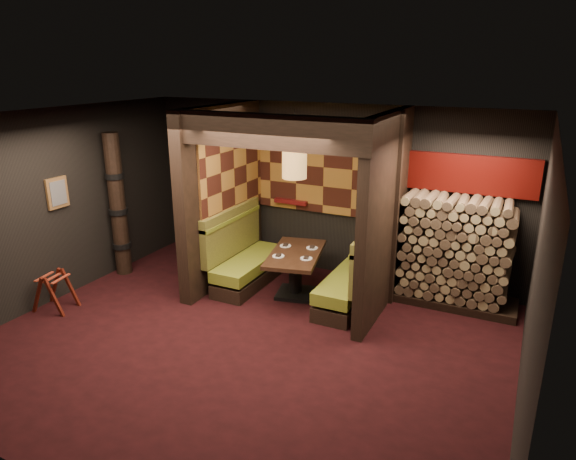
% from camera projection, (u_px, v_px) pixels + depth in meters
% --- Properties ---
extents(floor, '(6.50, 5.50, 0.02)m').
position_uv_depth(floor, '(244.00, 343.00, 6.67)').
color(floor, black).
rests_on(floor, ground).
extents(ceiling, '(6.50, 5.50, 0.02)m').
position_uv_depth(ceiling, '(237.00, 118.00, 5.77)').
color(ceiling, black).
rests_on(ceiling, ground).
extents(wall_back, '(6.50, 0.02, 2.85)m').
position_uv_depth(wall_back, '(326.00, 190.00, 8.57)').
color(wall_back, black).
rests_on(wall_back, ground).
extents(wall_front, '(6.50, 0.02, 2.85)m').
position_uv_depth(wall_front, '(52.00, 346.00, 3.86)').
color(wall_front, black).
rests_on(wall_front, ground).
extents(wall_left, '(0.02, 5.50, 2.85)m').
position_uv_depth(wall_left, '(52.00, 207.00, 7.58)').
color(wall_left, black).
rests_on(wall_left, ground).
extents(wall_right, '(0.02, 5.50, 2.85)m').
position_uv_depth(wall_right, '(537.00, 288.00, 4.86)').
color(wall_right, black).
rests_on(wall_right, ground).
extents(partition_left, '(0.20, 2.20, 2.85)m').
position_uv_depth(partition_left, '(222.00, 196.00, 8.19)').
color(partition_left, black).
rests_on(partition_left, floor).
extents(partition_right, '(0.15, 2.10, 2.85)m').
position_uv_depth(partition_right, '(385.00, 216.00, 7.13)').
color(partition_right, black).
rests_on(partition_right, floor).
extents(header_beam, '(2.85, 0.18, 0.44)m').
position_uv_depth(header_beam, '(265.00, 131.00, 6.45)').
color(header_beam, black).
rests_on(header_beam, partition_left).
extents(tapa_back_panel, '(2.40, 0.06, 1.55)m').
position_uv_depth(tapa_back_panel, '(324.00, 167.00, 8.42)').
color(tapa_back_panel, '#A06B29').
rests_on(tapa_back_panel, wall_back).
extents(tapa_side_panel, '(0.04, 1.85, 1.45)m').
position_uv_depth(tapa_side_panel, '(233.00, 168.00, 8.16)').
color(tapa_side_panel, '#A06B29').
rests_on(tapa_side_panel, partition_left).
extents(lacquer_shelf, '(0.60, 0.12, 0.07)m').
position_uv_depth(lacquer_shelf, '(291.00, 202.00, 8.81)').
color(lacquer_shelf, '#5E0F11').
rests_on(lacquer_shelf, wall_back).
extents(booth_bench_left, '(0.68, 1.60, 1.14)m').
position_uv_depth(booth_bench_left, '(244.00, 260.00, 8.35)').
color(booth_bench_left, black).
rests_on(booth_bench_left, floor).
extents(booth_bench_right, '(0.68, 1.60, 1.14)m').
position_uv_depth(booth_bench_right, '(355.00, 280.00, 7.56)').
color(booth_bench_right, black).
rests_on(booth_bench_right, floor).
extents(dining_table, '(1.01, 1.48, 0.71)m').
position_uv_depth(dining_table, '(295.00, 267.00, 7.86)').
color(dining_table, black).
rests_on(dining_table, floor).
extents(place_settings, '(0.70, 0.72, 0.03)m').
position_uv_depth(place_settings, '(296.00, 252.00, 7.78)').
color(place_settings, white).
rests_on(place_settings, dining_table).
extents(pendant_lamp, '(0.36, 0.36, 0.98)m').
position_uv_depth(pendant_lamp, '(294.00, 163.00, 7.31)').
color(pendant_lamp, '#A8783B').
rests_on(pendant_lamp, ceiling).
extents(framed_picture, '(0.05, 0.36, 0.46)m').
position_uv_depth(framed_picture, '(57.00, 193.00, 7.58)').
color(framed_picture, brown).
rests_on(framed_picture, wall_left).
extents(luggage_rack, '(0.62, 0.49, 0.61)m').
position_uv_depth(luggage_rack, '(54.00, 290.00, 7.47)').
color(luggage_rack, '#4A140B').
rests_on(luggage_rack, floor).
extents(totem_column, '(0.31, 0.31, 2.40)m').
position_uv_depth(totem_column, '(118.00, 206.00, 8.50)').
color(totem_column, black).
rests_on(totem_column, floor).
extents(firewood_stack, '(1.73, 0.70, 1.64)m').
position_uv_depth(firewood_stack, '(461.00, 253.00, 7.46)').
color(firewood_stack, black).
rests_on(firewood_stack, floor).
extents(mosaic_header, '(1.83, 0.10, 0.56)m').
position_uv_depth(mosaic_header, '(472.00, 174.00, 7.40)').
color(mosaic_header, maroon).
rests_on(mosaic_header, wall_back).
extents(bay_front_post, '(0.08, 0.08, 2.85)m').
position_uv_depth(bay_front_post, '(396.00, 212.00, 7.31)').
color(bay_front_post, black).
rests_on(bay_front_post, floor).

